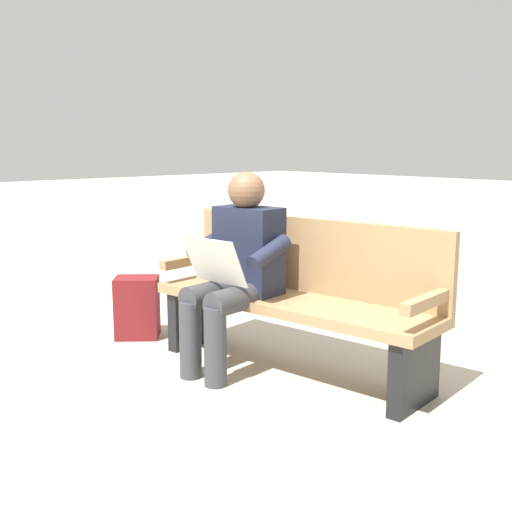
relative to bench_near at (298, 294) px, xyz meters
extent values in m
plane|color=#B7AD99|center=(-0.01, 0.07, -0.46)|extent=(40.00, 40.00, 0.00)
cube|color=#9E7A51|center=(-0.01, 0.07, -0.04)|extent=(1.84, 0.69, 0.06)
cube|color=#9E7A51|center=(0.02, -0.14, 0.22)|extent=(1.79, 0.26, 0.45)
cube|color=#9E7A51|center=(-0.85, -0.03, 0.11)|extent=(0.12, 0.48, 0.06)
cube|color=#9E7A51|center=(0.84, 0.17, 0.11)|extent=(0.12, 0.48, 0.06)
cube|color=black|center=(-0.80, -0.03, -0.26)|extent=(0.13, 0.44, 0.39)
cube|color=black|center=(0.79, 0.17, -0.26)|extent=(0.13, 0.44, 0.39)
cube|color=#1E2338|center=(0.27, 0.15, 0.25)|extent=(0.42, 0.27, 0.52)
sphere|color=brown|center=(0.26, 0.17, 0.61)|extent=(0.22, 0.22, 0.22)
cylinder|color=#38383D|center=(0.14, 0.35, 0.01)|extent=(0.20, 0.43, 0.15)
cylinder|color=#38383D|center=(0.34, 0.37, 0.01)|extent=(0.20, 0.43, 0.15)
cylinder|color=#38383D|center=(0.12, 0.54, -0.23)|extent=(0.13, 0.13, 0.45)
cylinder|color=#38383D|center=(0.32, 0.56, -0.23)|extent=(0.13, 0.13, 0.45)
cylinder|color=#1E2338|center=(0.02, 0.22, 0.28)|extent=(0.13, 0.32, 0.18)
cylinder|color=#1E2338|center=(0.49, 0.28, 0.28)|extent=(0.13, 0.32, 0.18)
cube|color=silver|center=(0.23, 0.45, 0.23)|extent=(0.41, 0.18, 0.27)
cube|color=maroon|center=(1.19, 0.37, -0.25)|extent=(0.36, 0.37, 0.43)
cube|color=maroon|center=(1.30, 0.28, -0.31)|extent=(0.16, 0.18, 0.19)
camera|label=1|loc=(-2.51, 2.66, 0.88)|focal=44.40mm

